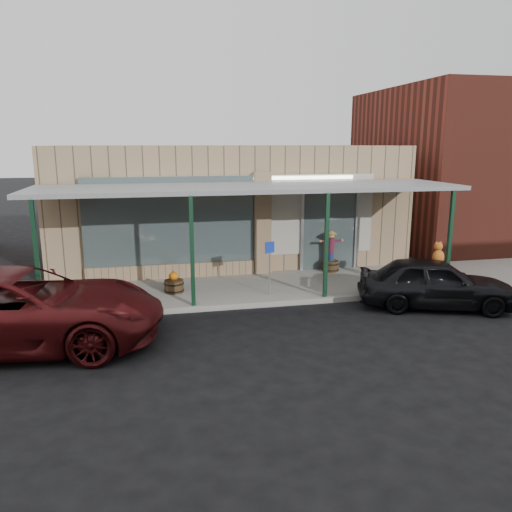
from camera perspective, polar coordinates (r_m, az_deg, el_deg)
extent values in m
plane|color=black|center=(11.49, 2.96, -9.04)|extent=(120.00, 120.00, 0.00)
cube|color=gray|center=(14.78, -0.67, -3.73)|extent=(40.00, 3.20, 0.15)
cube|color=#8B7455|center=(18.84, -3.50, 6.09)|extent=(12.00, 6.00, 4.20)
cube|color=#475556|center=(15.54, -9.76, 3.79)|extent=(5.20, 0.06, 2.80)
cube|color=#475556|center=(16.76, 8.33, 3.09)|extent=(1.80, 0.06, 2.80)
cube|color=#8B7455|center=(16.00, 0.70, 3.50)|extent=(0.55, 0.30, 3.40)
cube|color=#8B7455|center=(15.90, -9.57, -1.71)|extent=(5.20, 0.30, 0.50)
cube|color=#AAA597|center=(15.88, -1.83, 4.52)|extent=(9.00, 0.02, 2.60)
cube|color=white|center=(15.73, -1.84, 8.84)|extent=(7.50, 0.03, 0.10)
cube|color=slate|center=(14.23, -0.70, 7.83)|extent=(12.00, 3.00, 0.12)
cube|color=#11331E|center=(13.02, -23.76, -0.39)|extent=(0.10, 0.10, 2.95)
cube|color=#11331E|center=(12.78, -7.31, 0.37)|extent=(0.10, 0.10, 2.95)
cube|color=#11331E|center=(13.55, 8.03, 1.05)|extent=(0.10, 0.10, 2.95)
cube|color=#11331E|center=(15.22, 21.23, 1.58)|extent=(0.10, 0.10, 2.95)
cube|color=maroon|center=(25.13, 27.21, 9.01)|extent=(12.00, 8.00, 6.50)
cylinder|color=#46341C|center=(16.62, 8.51, -1.12)|extent=(0.68, 0.68, 0.35)
cylinder|color=navy|center=(16.55, 8.54, -0.08)|extent=(0.25, 0.25, 0.27)
cylinder|color=maroon|center=(16.47, 8.58, 1.19)|extent=(0.27, 0.27, 0.49)
sphere|color=tan|center=(16.41, 8.62, 2.34)|extent=(0.19, 0.19, 0.19)
cone|color=tan|center=(16.39, 8.64, 2.74)|extent=(0.32, 0.32, 0.12)
cylinder|color=#46341C|center=(14.29, -9.35, -3.43)|extent=(0.68, 0.68, 0.36)
ellipsoid|color=orange|center=(14.21, -9.40, -2.29)|extent=(0.29, 0.29, 0.23)
cylinder|color=#4C471E|center=(14.18, -9.42, -1.76)|extent=(0.04, 0.04, 0.05)
cylinder|color=gray|center=(13.80, 1.57, -2.06)|extent=(0.04, 0.04, 1.19)
cube|color=#1732AC|center=(13.63, 1.59, 0.98)|extent=(0.29, 0.15, 0.31)
imported|color=black|center=(14.00, 19.77, -2.90)|extent=(4.24, 2.75, 1.34)
ellipsoid|color=#CB6223|center=(14.91, 20.11, -0.14)|extent=(0.34, 0.28, 0.43)
sphere|color=#CB6223|center=(14.89, 20.11, 1.03)|extent=(0.24, 0.24, 0.24)
cylinder|color=#197421|center=(14.88, 20.16, 0.51)|extent=(0.17, 0.17, 0.02)
imported|color=#4C0F11|center=(11.75, -25.57, -5.46)|extent=(6.31, 3.36, 1.69)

